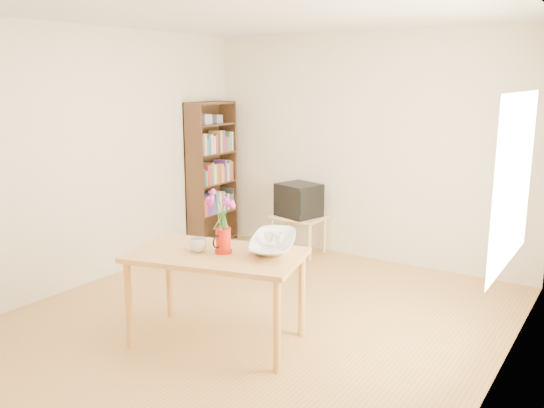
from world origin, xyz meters
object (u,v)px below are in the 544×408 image
Objects in this scene: table at (216,263)px; pitcher at (223,241)px; television at (299,199)px; bowl at (273,218)px; mug at (198,245)px.

pitcher is (0.05, 0.03, 0.18)m from table.
table is 2.71× the size of television.
bowl reaches higher than table.
mug reaches higher than television.
bowl is at bearing -48.90° from television.
table is at bearing -58.51° from television.
television is (-0.68, 2.46, -0.00)m from table.
mug reaches higher than table.
pitcher reaches higher than television.
pitcher reaches higher than mug.
television is at bearing -87.27° from mug.
television is at bearing 91.42° from table.
mug is (-0.19, -0.08, -0.04)m from pitcher.
table is 0.19m from pitcher.
television is (-0.73, 2.43, -0.18)m from pitcher.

